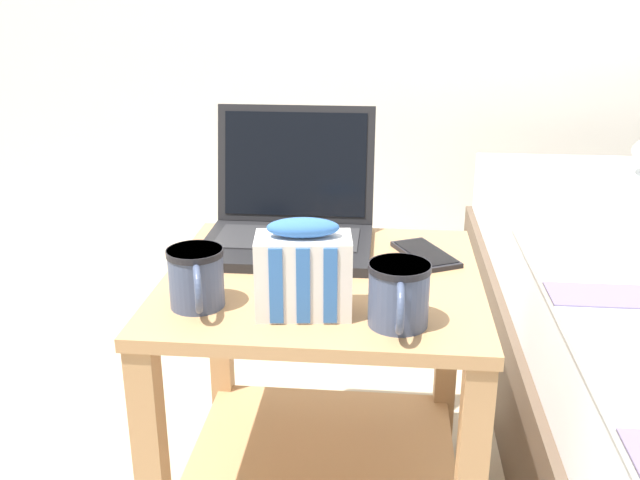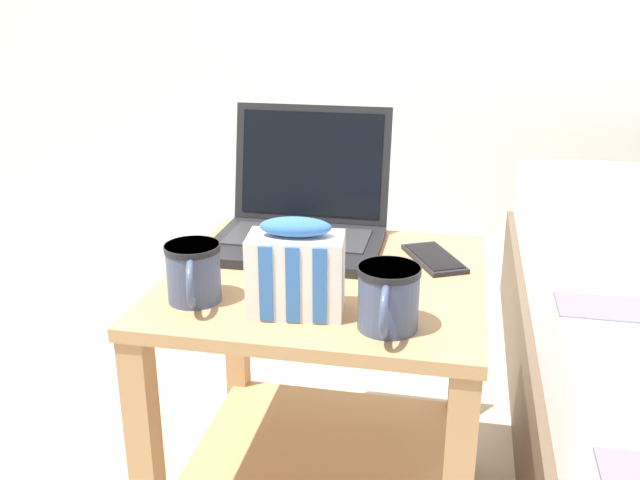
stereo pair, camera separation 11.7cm
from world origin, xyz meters
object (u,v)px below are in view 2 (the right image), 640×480
at_px(snack_bag, 296,270).
at_px(cell_phone, 434,258).
at_px(mug_front_right, 193,270).
at_px(mug_front_left, 388,295).
at_px(laptop, 301,217).

relative_size(snack_bag, cell_phone, 0.92).
height_order(mug_front_right, cell_phone, mug_front_right).
relative_size(mug_front_left, mug_front_right, 1.06).
height_order(mug_front_left, mug_front_right, mug_front_left).
height_order(laptop, mug_front_right, laptop).
relative_size(laptop, mug_front_right, 2.51).
distance_m(laptop, mug_front_right, 0.32).
bearing_deg(mug_front_left, snack_bag, 169.00).
xyz_separation_m(mug_front_right, cell_phone, (0.37, 0.25, -0.05)).
xyz_separation_m(laptop, snack_bag, (0.06, -0.31, 0.02)).
xyz_separation_m(mug_front_left, snack_bag, (-0.14, 0.03, 0.02)).
bearing_deg(mug_front_right, laptop, 71.16).
bearing_deg(cell_phone, laptop, 168.54).
relative_size(mug_front_left, cell_phone, 0.80).
xyz_separation_m(laptop, mug_front_left, (0.21, -0.34, 0.00)).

